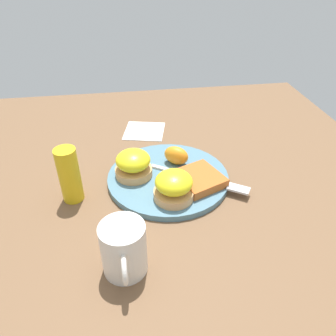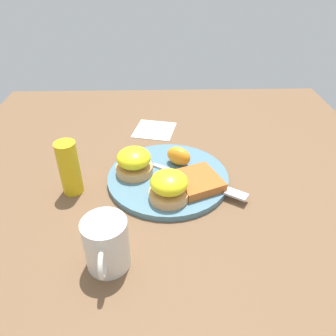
# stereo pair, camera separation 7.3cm
# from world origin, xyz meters

# --- Properties ---
(ground_plane) EXTENTS (1.10, 1.10, 0.00)m
(ground_plane) POSITION_xyz_m (0.00, 0.00, 0.00)
(ground_plane) COLOR brown
(plate) EXTENTS (0.27, 0.27, 0.01)m
(plate) POSITION_xyz_m (0.00, 0.00, 0.01)
(plate) COLOR slate
(plate) RESTS_ON ground_plane
(sandwich_benedict_left) EXTENTS (0.08, 0.08, 0.06)m
(sandwich_benedict_left) POSITION_xyz_m (-0.01, -0.08, 0.04)
(sandwich_benedict_left) COLOR tan
(sandwich_benedict_left) RESTS_ON plate
(sandwich_benedict_right) EXTENTS (0.08, 0.08, 0.06)m
(sandwich_benedict_right) POSITION_xyz_m (0.08, -0.00, 0.04)
(sandwich_benedict_right) COLOR tan
(sandwich_benedict_right) RESTS_ON plate
(hashbrown_patty) EXTENTS (0.12, 0.12, 0.02)m
(hashbrown_patty) POSITION_xyz_m (0.04, 0.06, 0.02)
(hashbrown_patty) COLOR #B75D25
(hashbrown_patty) RESTS_ON plate
(orange_wedge) EXTENTS (0.06, 0.07, 0.04)m
(orange_wedge) POSITION_xyz_m (-0.05, 0.03, 0.04)
(orange_wedge) COLOR orange
(orange_wedge) RESTS_ON plate
(fork) EXTENTS (0.14, 0.20, 0.00)m
(fork) POSITION_xyz_m (0.03, 0.08, 0.02)
(fork) COLOR silver
(fork) RESTS_ON plate
(cup) EXTENTS (0.11, 0.07, 0.10)m
(cup) POSITION_xyz_m (0.23, -0.11, 0.05)
(cup) COLOR silver
(cup) RESTS_ON ground_plane
(napkin) EXTENTS (0.13, 0.13, 0.00)m
(napkin) POSITION_xyz_m (-0.24, -0.03, 0.00)
(napkin) COLOR white
(napkin) RESTS_ON ground_plane
(condiment_bottle) EXTENTS (0.04, 0.04, 0.12)m
(condiment_bottle) POSITION_xyz_m (0.03, -0.21, 0.06)
(condiment_bottle) COLOR gold
(condiment_bottle) RESTS_ON ground_plane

